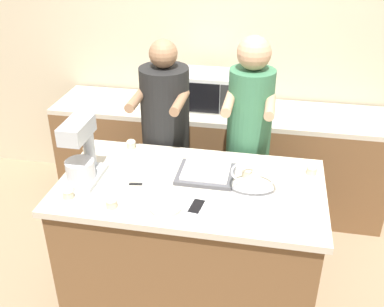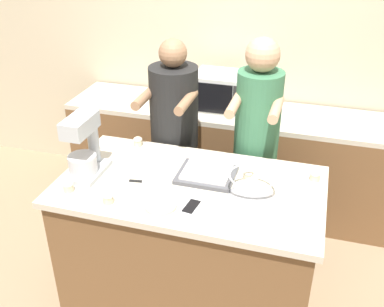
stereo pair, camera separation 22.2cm
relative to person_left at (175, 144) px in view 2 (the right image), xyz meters
name	(u,v)px [view 2 (the right image)]	position (x,y,z in m)	size (l,w,h in m)	color
ground_plane	(190,299)	(0.31, -0.63, -0.85)	(16.00, 16.00, 0.00)	#937A5B
back_wall	(244,46)	(0.31, 0.97, 0.50)	(10.00, 0.06, 2.70)	beige
island_counter	(190,246)	(0.31, -0.63, -0.38)	(1.57, 0.87, 0.95)	brown
back_counter	(231,157)	(0.31, 0.62, -0.40)	(2.80, 0.60, 0.90)	brown
person_left	(175,144)	(0.00, 0.00, 0.00)	(0.35, 0.51, 1.63)	brown
person_right	(255,149)	(0.60, 0.00, 0.05)	(0.32, 0.49, 1.68)	#232328
stand_mixer	(84,149)	(-0.33, -0.69, 0.26)	(0.20, 0.30, 0.38)	#B2B7BC
mixing_bowl	(252,185)	(0.68, -0.65, 0.17)	(0.27, 0.27, 0.14)	#BCBCC1
baking_tray	(207,174)	(0.38, -0.52, 0.11)	(0.34, 0.29, 0.04)	#4C4C51
microwave_oven	(223,92)	(0.21, 0.62, 0.21)	(0.45, 0.35, 0.30)	silver
cell_phone	(191,207)	(0.38, -0.86, 0.10)	(0.09, 0.15, 0.01)	silver
small_plate	(160,206)	(0.22, -0.90, 0.10)	(0.18, 0.18, 0.02)	beige
knife	(145,182)	(0.05, -0.69, 0.10)	(0.22, 0.05, 0.01)	#BCBCC1
cupcake_0	(68,186)	(-0.34, -0.90, 0.13)	(0.06, 0.06, 0.06)	beige
cupcake_1	(315,176)	(1.01, -0.38, 0.13)	(0.06, 0.06, 0.06)	beige
cupcake_2	(95,146)	(-0.42, -0.41, 0.13)	(0.06, 0.06, 0.06)	beige
cupcake_3	(138,141)	(-0.17, -0.26, 0.13)	(0.06, 0.06, 0.06)	beige
cupcake_4	(248,175)	(0.63, -0.48, 0.13)	(0.06, 0.06, 0.06)	beige
cupcake_5	(108,198)	(-0.07, -0.94, 0.13)	(0.06, 0.06, 0.06)	beige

